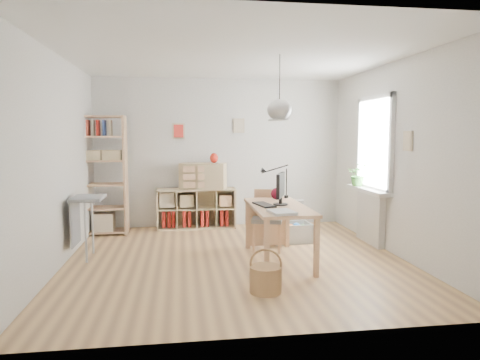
{
  "coord_description": "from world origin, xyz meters",
  "views": [
    {
      "loc": [
        -0.72,
        -5.6,
        1.68
      ],
      "look_at": [
        0.1,
        0.3,
        1.05
      ],
      "focal_mm": 32.0,
      "sensor_mm": 36.0,
      "label": 1
    }
  ],
  "objects": [
    {
      "name": "cube_shelf",
      "position": [
        -0.47,
        2.08,
        0.3
      ],
      "size": [
        1.4,
        0.38,
        0.72
      ],
      "color": "beige",
      "rests_on": "ground"
    },
    {
      "name": "potted_plant",
      "position": [
        2.12,
        0.93,
        1.04
      ],
      "size": [
        0.42,
        0.4,
        0.37
      ],
      "primitive_type": "imported",
      "rotation": [
        0.0,
        0.0,
        -0.42
      ],
      "color": "#295B22",
      "rests_on": "windowsill"
    },
    {
      "name": "room_shell",
      "position": [
        0.55,
        -0.15,
        2.0
      ],
      "size": [
        4.5,
        4.5,
        4.5
      ],
      "color": "silver",
      "rests_on": "ground"
    },
    {
      "name": "paper_tray",
      "position": [
        0.46,
        -0.71,
        0.77
      ],
      "size": [
        0.32,
        0.38,
        0.03
      ],
      "primitive_type": "cube",
      "rotation": [
        0.0,
        0.0,
        0.15
      ],
      "color": "white",
      "rests_on": "desk"
    },
    {
      "name": "task_lamp",
      "position": [
        0.61,
        0.45,
        1.07
      ],
      "size": [
        0.44,
        0.16,
        0.47
      ],
      "color": "black",
      "rests_on": "desk"
    },
    {
      "name": "windowsill",
      "position": [
        2.14,
        0.6,
        0.83
      ],
      "size": [
        0.22,
        1.2,
        0.06
      ],
      "primitive_type": "cube",
      "color": "white",
      "rests_on": "radiator"
    },
    {
      "name": "window_unit",
      "position": [
        2.23,
        0.6,
        1.55
      ],
      "size": [
        0.07,
        1.16,
        1.46
      ],
      "color": "white",
      "rests_on": "ground"
    },
    {
      "name": "red_vase",
      "position": [
        -0.13,
        2.04,
        1.27
      ],
      "size": [
        0.15,
        0.15,
        0.18
      ],
      "primitive_type": "ellipsoid",
      "color": "maroon",
      "rests_on": "drawer_chest"
    },
    {
      "name": "radiator",
      "position": [
        2.19,
        0.6,
        0.4
      ],
      "size": [
        0.1,
        0.8,
        0.8
      ],
      "primitive_type": "cube",
      "color": "silver",
      "rests_on": "ground"
    },
    {
      "name": "side_table",
      "position": [
        -2.04,
        0.35,
        0.67
      ],
      "size": [
        0.4,
        0.55,
        0.85
      ],
      "color": "#959598",
      "rests_on": "ground"
    },
    {
      "name": "desk",
      "position": [
        0.55,
        -0.15,
        0.66
      ],
      "size": [
        0.7,
        1.5,
        0.75
      ],
      "color": "#E3B283",
      "rests_on": "ground"
    },
    {
      "name": "monitor",
      "position": [
        0.59,
        -0.1,
        0.99
      ],
      "size": [
        0.22,
        0.47,
        0.43
      ],
      "rotation": [
        0.0,
        0.0,
        -0.38
      ],
      "color": "black",
      "rests_on": "desk"
    },
    {
      "name": "drawer_chest",
      "position": [
        -0.32,
        2.04,
        0.95
      ],
      "size": [
        0.87,
        0.57,
        0.46
      ],
      "primitive_type": "cube",
      "rotation": [
        0.0,
        0.0,
        -0.27
      ],
      "color": "beige",
      "rests_on": "cube_shelf"
    },
    {
      "name": "keyboard",
      "position": [
        0.36,
        -0.12,
        0.76
      ],
      "size": [
        0.26,
        0.47,
        0.02
      ],
      "primitive_type": "cube",
      "rotation": [
        0.0,
        0.0,
        0.22
      ],
      "color": "black",
      "rests_on": "desk"
    },
    {
      "name": "ground",
      "position": [
        0.0,
        0.0,
        0.0
      ],
      "size": [
        4.5,
        4.5,
        0.0
      ],
      "primitive_type": "plane",
      "color": "tan",
      "rests_on": "ground"
    },
    {
      "name": "tall_bookshelf",
      "position": [
        -2.04,
        1.8,
        1.09
      ],
      "size": [
        0.8,
        0.38,
        2.0
      ],
      "color": "#E3B283",
      "rests_on": "ground"
    },
    {
      "name": "wicker_basket",
      "position": [
        0.16,
        -1.25,
        0.15
      ],
      "size": [
        0.35,
        0.34,
        0.48
      ],
      "rotation": [
        0.0,
        0.0,
        -0.22
      ],
      "color": "#AF7C4F",
      "rests_on": "ground"
    },
    {
      "name": "chair",
      "position": [
        0.54,
        0.48,
        0.5
      ],
      "size": [
        0.53,
        0.53,
        0.87
      ],
      "rotation": [
        0.0,
        0.0,
        -0.28
      ],
      "color": "#959598",
      "rests_on": "ground"
    },
    {
      "name": "yarn_ball",
      "position": [
        0.65,
        0.38,
        0.83
      ],
      "size": [
        0.17,
        0.17,
        0.17
      ],
      "primitive_type": "sphere",
      "color": "#450919",
      "rests_on": "desk"
    },
    {
      "name": "storage_chest",
      "position": [
        1.0,
        0.89,
        0.2
      ],
      "size": [
        0.61,
        0.68,
        0.62
      ],
      "rotation": [
        0.0,
        0.0,
        0.04
      ],
      "color": "silver",
      "rests_on": "ground"
    }
  ]
}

